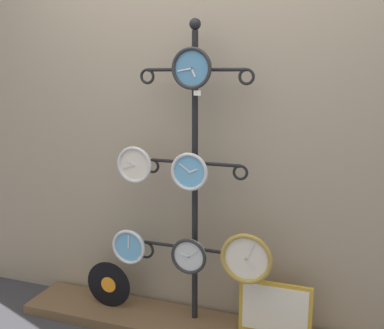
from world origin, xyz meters
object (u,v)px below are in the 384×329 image
(display_stand, at_px, (195,228))
(clock_bottom_right, at_px, (246,259))
(clock_middle_left, at_px, (135,165))
(clock_top_center, at_px, (192,68))
(clock_bottom_center, at_px, (188,256))
(vinyl_record, at_px, (109,285))
(clock_middle_center, at_px, (190,172))
(picture_frame, at_px, (275,309))
(clock_bottom_left, at_px, (129,247))

(display_stand, xyz_separation_m, clock_bottom_right, (0.34, -0.11, -0.10))
(clock_middle_left, bearing_deg, clock_bottom_right, -3.02)
(clock_top_center, height_order, clock_bottom_right, clock_top_center)
(clock_bottom_center, bearing_deg, vinyl_record, 175.70)
(display_stand, xyz_separation_m, clock_top_center, (0.01, -0.08, 0.93))
(clock_middle_center, bearing_deg, clock_bottom_center, -117.62)
(picture_frame, bearing_deg, clock_middle_left, -176.88)
(display_stand, bearing_deg, picture_frame, -3.21)
(clock_top_center, bearing_deg, vinyl_record, 178.12)
(clock_top_center, xyz_separation_m, picture_frame, (0.48, 0.05, -1.35))
(clock_bottom_center, distance_m, clock_bottom_right, 0.34)
(clock_middle_left, bearing_deg, clock_bottom_center, -4.96)
(clock_bottom_left, xyz_separation_m, clock_bottom_center, (0.40, -0.03, 0.01))
(clock_bottom_left, height_order, clock_bottom_center, clock_bottom_center)
(clock_middle_left, height_order, clock_bottom_left, clock_middle_left)
(clock_top_center, relative_size, clock_bottom_left, 1.02)
(clock_middle_left, height_order, clock_bottom_right, clock_middle_left)
(clock_top_center, height_order, picture_frame, clock_top_center)
(display_stand, relative_size, clock_middle_center, 8.39)
(picture_frame, bearing_deg, clock_middle_center, -172.73)
(display_stand, distance_m, clock_bottom_center, 0.17)
(display_stand, distance_m, clock_middle_center, 0.37)
(clock_middle_center, height_order, picture_frame, clock_middle_center)
(clock_middle_left, bearing_deg, picture_frame, 3.12)
(clock_middle_left, relative_size, clock_bottom_left, 0.99)
(vinyl_record, bearing_deg, clock_bottom_right, -3.07)
(clock_top_center, distance_m, clock_bottom_left, 1.15)
(clock_middle_center, distance_m, clock_bottom_center, 0.50)
(clock_bottom_left, xyz_separation_m, clock_bottom_right, (0.74, -0.04, 0.05))
(display_stand, xyz_separation_m, clock_bottom_left, (-0.40, -0.07, -0.14))
(clock_bottom_center, height_order, clock_bottom_right, clock_bottom_right)
(clock_bottom_center, bearing_deg, clock_top_center, 61.36)
(clock_top_center, relative_size, clock_middle_left, 1.03)
(clock_middle_left, relative_size, picture_frame, 0.53)
(display_stand, bearing_deg, clock_top_center, -82.86)
(clock_top_center, xyz_separation_m, clock_middle_left, (-0.36, 0.01, -0.55))
(display_stand, bearing_deg, clock_bottom_center, -91.49)
(clock_middle_center, xyz_separation_m, clock_bottom_left, (-0.41, 0.02, -0.51))
(clock_top_center, xyz_separation_m, clock_bottom_center, (-0.01, -0.02, -1.06))
(clock_bottom_center, relative_size, picture_frame, 0.52)
(clock_middle_left, xyz_separation_m, clock_middle_center, (0.35, -0.02, -0.01))
(display_stand, distance_m, vinyl_record, 0.71)
(clock_top_center, distance_m, clock_middle_left, 0.66)
(clock_bottom_center, bearing_deg, clock_middle_left, 175.04)
(clock_middle_left, height_order, clock_middle_center, clock_middle_left)
(display_stand, xyz_separation_m, clock_middle_left, (-0.35, -0.07, 0.37))
(clock_bottom_left, distance_m, clock_bottom_right, 0.74)
(clock_bottom_left, distance_m, vinyl_record, 0.33)
(clock_bottom_right, bearing_deg, clock_middle_center, 176.63)
(picture_frame, bearing_deg, display_stand, 176.79)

